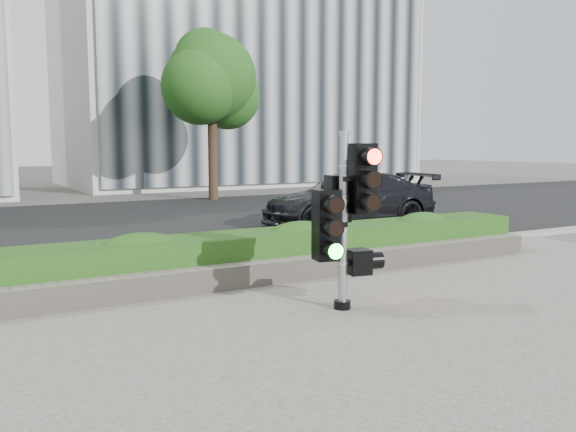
% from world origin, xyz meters
% --- Properties ---
extents(ground, '(120.00, 120.00, 0.00)m').
position_xyz_m(ground, '(0.00, 0.00, 0.00)').
color(ground, '#51514C').
rests_on(ground, ground).
extents(sidewalk, '(16.00, 11.00, 0.03)m').
position_xyz_m(sidewalk, '(0.00, -2.50, 0.01)').
color(sidewalk, '#9E9389').
rests_on(sidewalk, ground).
extents(road, '(60.00, 13.00, 0.02)m').
position_xyz_m(road, '(0.00, 10.00, 0.01)').
color(road, black).
rests_on(road, ground).
extents(curb, '(60.00, 0.25, 0.12)m').
position_xyz_m(curb, '(0.00, 3.15, 0.06)').
color(curb, gray).
rests_on(curb, ground).
extents(stone_wall, '(12.00, 0.32, 0.34)m').
position_xyz_m(stone_wall, '(0.00, 1.90, 0.20)').
color(stone_wall, gray).
rests_on(stone_wall, sidewalk).
extents(hedge, '(12.00, 1.00, 0.68)m').
position_xyz_m(hedge, '(0.00, 2.55, 0.37)').
color(hedge, '#468328').
rests_on(hedge, sidewalk).
extents(building_right, '(18.00, 10.00, 12.00)m').
position_xyz_m(building_right, '(11.00, 25.00, 6.00)').
color(building_right, '#B7B7B2').
rests_on(building_right, ground).
extents(tree_right, '(4.10, 3.58, 6.53)m').
position_xyz_m(tree_right, '(5.48, 15.55, 4.48)').
color(tree_right, black).
rests_on(tree_right, ground).
extents(traffic_signal, '(0.81, 0.64, 2.24)m').
position_xyz_m(traffic_signal, '(0.72, 0.19, 1.27)').
color(traffic_signal, black).
rests_on(traffic_signal, sidewalk).
extents(car_dark, '(4.84, 2.29, 1.36)m').
position_xyz_m(car_dark, '(5.59, 6.82, 0.70)').
color(car_dark, black).
rests_on(car_dark, road).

